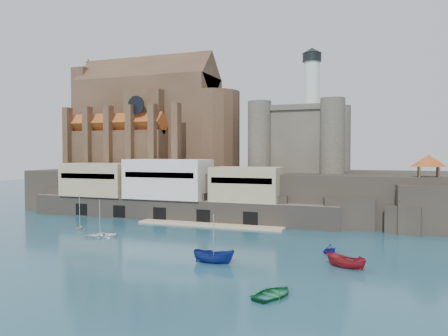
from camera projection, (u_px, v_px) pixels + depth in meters
ground at (156, 242)px, 70.32m from camera, size 300.00×300.00×0.00m
promontory at (234, 192)px, 107.13m from camera, size 100.00×36.00×10.00m
quay at (167, 191)px, 95.27m from camera, size 70.00×12.00×13.05m
church at (153, 124)px, 117.14m from camera, size 47.00×25.93×30.51m
castle_keep at (302, 136)px, 102.63m from camera, size 21.20×21.20×29.30m
rock_outcrop at (428, 210)px, 79.87m from camera, size 14.50×10.50×8.70m
pavilion at (429, 162)px, 79.71m from camera, size 6.40×6.40×5.40m
boat_2 at (214, 263)px, 57.13m from camera, size 2.32×2.27×5.68m
boat_3 at (274, 296)px, 43.90m from camera, size 4.10×2.50×5.54m
boat_4 at (80, 229)px, 82.63m from camera, size 2.58×2.12×2.59m
boat_5 at (345, 268)px, 54.75m from camera, size 2.50×2.47×5.21m
boat_6 at (100, 237)px, 74.88m from camera, size 3.00×3.93×5.48m
boat_7 at (329, 253)px, 62.93m from camera, size 3.10×2.62×3.08m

